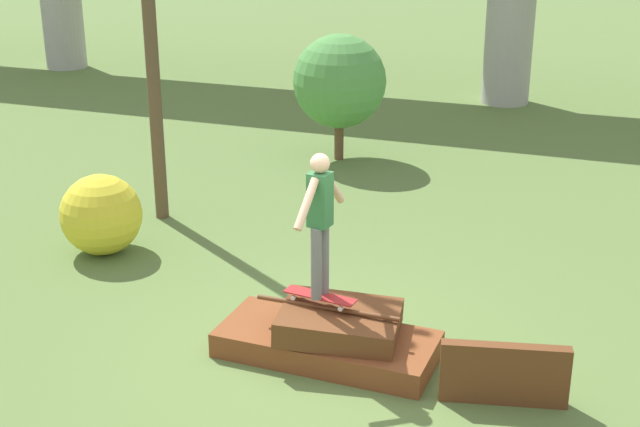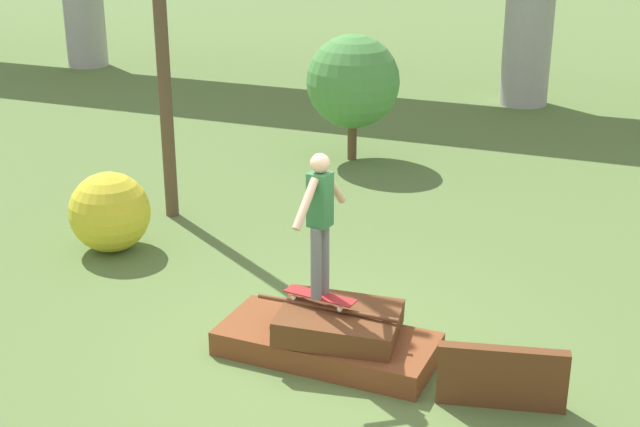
% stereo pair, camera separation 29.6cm
% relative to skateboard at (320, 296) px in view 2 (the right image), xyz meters
% --- Properties ---
extents(ground_plane, '(80.00, 80.00, 0.00)m').
position_rel_skateboard_xyz_m(ground_plane, '(0.10, -0.05, -0.69)').
color(ground_plane, '#567038').
extents(scrap_pile, '(2.42, 1.18, 0.61)m').
position_rel_skateboard_xyz_m(scrap_pile, '(0.15, -0.04, -0.45)').
color(scrap_pile, brown).
rests_on(scrap_pile, ground_plane).
extents(scrap_plank_loose, '(1.28, 0.41, 0.65)m').
position_rel_skateboard_xyz_m(scrap_plank_loose, '(2.08, -0.34, -0.36)').
color(scrap_plank_loose, '#5B3319').
rests_on(scrap_plank_loose, ground_plane).
extents(skateboard, '(0.85, 0.30, 0.09)m').
position_rel_skateboard_xyz_m(skateboard, '(0.00, 0.00, 0.00)').
color(skateboard, maroon).
rests_on(skateboard, scrap_pile).
extents(skater, '(0.25, 1.06, 1.61)m').
position_rel_skateboard_xyz_m(skater, '(-0.00, 0.00, 0.94)').
color(skater, slate).
rests_on(skater, skateboard).
extents(tree_behind_left, '(1.71, 1.71, 2.34)m').
position_rel_skateboard_xyz_m(tree_behind_left, '(-2.13, 6.96, 0.79)').
color(tree_behind_left, brown).
rests_on(tree_behind_left, ground_plane).
extents(bush_yellow_flowering, '(1.14, 1.14, 1.14)m').
position_rel_skateboard_xyz_m(bush_yellow_flowering, '(-3.82, 1.62, -0.12)').
color(bush_yellow_flowering, gold).
rests_on(bush_yellow_flowering, ground_plane).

